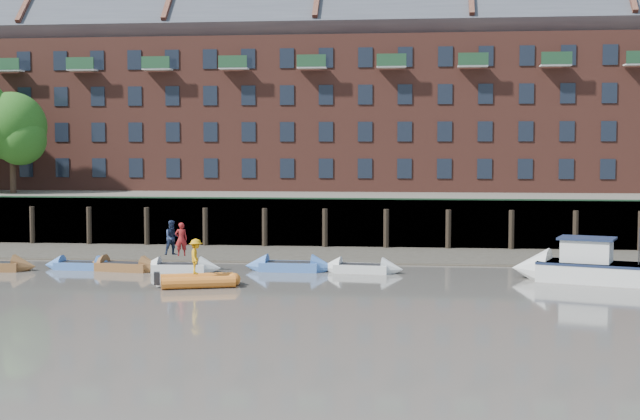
# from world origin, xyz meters

# --- Properties ---
(ground) EXTENTS (220.00, 220.00, 0.00)m
(ground) POSITION_xyz_m (0.00, 0.00, 0.00)
(ground) COLOR #605A54
(ground) RESTS_ON ground
(foreshore) EXTENTS (110.00, 8.00, 0.50)m
(foreshore) POSITION_xyz_m (0.00, 18.00, 0.00)
(foreshore) COLOR #3D382F
(foreshore) RESTS_ON ground
(mud_band) EXTENTS (110.00, 1.60, 0.10)m
(mud_band) POSITION_xyz_m (0.00, 14.60, 0.00)
(mud_band) COLOR #4C4336
(mud_band) RESTS_ON ground
(river_wall) EXTENTS (110.00, 1.23, 3.30)m
(river_wall) POSITION_xyz_m (-0.00, 22.38, 1.59)
(river_wall) COLOR #2D2A26
(river_wall) RESTS_ON ground
(bank_terrace) EXTENTS (110.00, 28.00, 3.20)m
(bank_terrace) POSITION_xyz_m (0.00, 36.00, 1.60)
(bank_terrace) COLOR #5E594D
(bank_terrace) RESTS_ON ground
(apartment_terrace) EXTENTS (80.60, 15.56, 20.98)m
(apartment_terrace) POSITION_xyz_m (-0.00, 36.99, 12.82)
(apartment_terrace) COLOR brown
(apartment_terrace) RESTS_ON bank_terrace
(rowboat_1) EXTENTS (4.09, 1.34, 1.17)m
(rowboat_1) POSITION_xyz_m (-10.15, 10.25, 0.21)
(rowboat_1) COLOR #4473C2
(rowboat_1) RESTS_ON ground
(rowboat_2) EXTENTS (4.62, 1.99, 1.30)m
(rowboat_2) POSITION_xyz_m (-7.59, 9.93, 0.23)
(rowboat_2) COLOR brown
(rowboat_2) RESTS_ON ground
(rowboat_3) EXTENTS (4.44, 1.43, 1.27)m
(rowboat_3) POSITION_xyz_m (-4.49, 9.83, 0.23)
(rowboat_3) COLOR silver
(rowboat_3) RESTS_ON ground
(rowboat_4) EXTENTS (4.88, 1.54, 1.40)m
(rowboat_4) POSITION_xyz_m (1.24, 10.83, 0.25)
(rowboat_4) COLOR #4473C2
(rowboat_4) RESTS_ON ground
(rowboat_5) EXTENTS (4.54, 1.77, 1.28)m
(rowboat_5) POSITION_xyz_m (5.10, 10.65, 0.23)
(rowboat_5) COLOR silver
(rowboat_5) RESTS_ON ground
(rib_tender) EXTENTS (3.87, 2.75, 0.65)m
(rib_tender) POSITION_xyz_m (-2.17, 5.08, 0.28)
(rib_tender) COLOR orange
(rib_tender) RESTS_ON ground
(motor_launch) EXTENTS (7.17, 4.32, 2.81)m
(motor_launch) POSITION_xyz_m (15.62, 8.81, 0.72)
(motor_launch) COLOR silver
(motor_launch) RESTS_ON ground
(person_rower_a) EXTENTS (0.75, 0.62, 1.78)m
(person_rower_a) POSITION_xyz_m (-4.42, 9.88, 1.75)
(person_rower_a) COLOR maroon
(person_rower_a) RESTS_ON rowboat_3
(person_rower_b) EXTENTS (1.15, 1.09, 1.87)m
(person_rower_b) POSITION_xyz_m (-4.95, 10.10, 1.79)
(person_rower_b) COLOR #19233F
(person_rower_b) RESTS_ON rowboat_3
(person_rib_crew) EXTENTS (0.83, 1.18, 1.67)m
(person_rib_crew) POSITION_xyz_m (-2.39, 5.02, 1.44)
(person_rib_crew) COLOR orange
(person_rib_crew) RESTS_ON rib_tender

